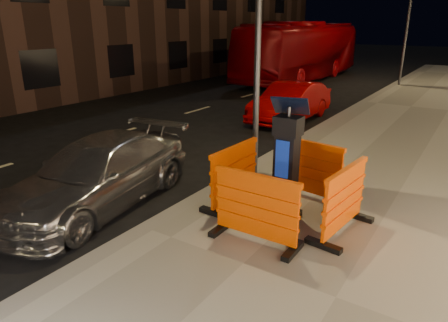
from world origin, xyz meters
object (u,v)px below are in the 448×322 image
Objects in this scene: parking_kiosk at (286,162)px; barrier_front at (256,209)px; car_red at (290,120)px; barrier_bldgside at (344,201)px; barrier_kerbside at (234,175)px; car_silver at (102,204)px; barrier_back at (308,169)px; bus_doubledecker at (300,80)px.

parking_kiosk reaches higher than barrier_front.
barrier_bldgside is at bearing -58.51° from car_red.
car_red is at bearing 19.10° from barrier_kerbside.
car_silver is (-2.17, -1.11, -0.67)m from barrier_kerbside.
barrier_bldgside is at bearing -37.50° from barrier_back.
car_red is (-2.99, 5.89, -0.67)m from barrier_back.
barrier_bldgside is 4.27m from car_silver.
bus_doubledecker is at bearing 21.80° from barrier_kerbside.
bus_doubledecker is at bearing 31.44° from barrier_bldgside.
barrier_kerbside is 7.16m from car_red.
parking_kiosk is 1.03m from barrier_kerbside.
barrier_kerbside is 1.00× the size of barrier_bldgside.
barrier_back reaches higher than car_red.
barrier_kerbside is at bearing -71.85° from car_red.
car_red is (-2.04, 6.84, -0.67)m from barrier_kerbside.
barrier_front is 3.19m from car_silver.
barrier_bldgside is 0.33× the size of car_silver.
barrier_kerbside is at bearing -70.56° from bus_doubledecker.
barrier_kerbside is at bearing -127.50° from barrier_back.
car_silver is (-3.12, -0.16, -0.67)m from barrier_front.
parking_kiosk is at bearing -87.50° from barrier_kerbside.
barrier_front and barrier_back have the same top height.
bus_doubledecker reaches higher than barrier_front.
parking_kiosk is at bearing 96.50° from barrier_bldgside.
car_silver is at bearing -139.07° from barrier_back.
barrier_bldgside is 0.12× the size of bus_doubledecker.
parking_kiosk reaches higher than barrier_bldgside.
bus_doubledecker is (-3.76, 9.70, 0.00)m from car_red.
barrier_front reaches higher than car_red.
barrier_kerbside is (-0.95, -0.95, 0.00)m from barrier_back.
bus_doubledecker is at bearing 116.68° from parking_kiosk.
bus_doubledecker is at bearing 112.71° from car_red.
barrier_bldgside is at bearing 4.50° from parking_kiosk.
car_red is at bearing 118.11° from parking_kiosk.
bus_doubledecker reaches higher than car_red.
parking_kiosk reaches higher than bus_doubledecker.
barrier_back is at bearing -66.48° from bus_doubledecker.
barrier_back is 0.35× the size of car_red.
parking_kiosk is 1.03m from barrier_bldgside.
parking_kiosk is 1.40× the size of barrier_front.
car_red is 10.41m from bus_doubledecker.
barrier_kerbside is (-0.95, 0.00, -0.41)m from parking_kiosk.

